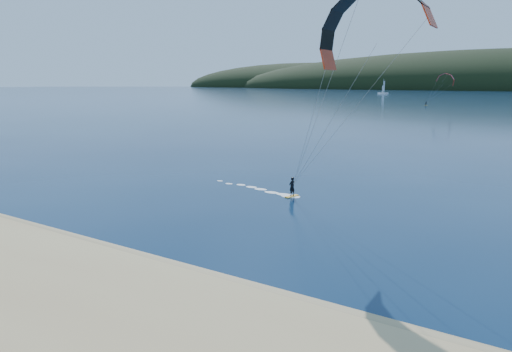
{
  "coord_description": "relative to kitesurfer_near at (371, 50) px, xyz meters",
  "views": [
    {
      "loc": [
        17.34,
        -14.14,
        10.86
      ],
      "look_at": [
        2.08,
        10.0,
        5.0
      ],
      "focal_mm": 32.41,
      "sensor_mm": 36.0,
      "label": 1
    }
  ],
  "objects": [
    {
      "name": "sailboat",
      "position": [
        -115.42,
        378.06,
        -12.03
      ],
      "size": [
        9.35,
        5.97,
        13.2
      ],
      "color": "white",
      "rests_on": "ground"
    },
    {
      "name": "kitesurfer_near",
      "position": [
        0.0,
        0.0,
        0.0
      ],
      "size": [
        24.42,
        8.83,
        17.38
      ],
      "color": "gold",
      "rests_on": "ground"
    },
    {
      "name": "ground",
      "position": [
        -6.29,
        -18.52,
        -13.0
      ],
      "size": [
        1800.0,
        1800.0,
        0.0
      ],
      "primitive_type": "plane",
      "color": "#081E3B",
      "rests_on": "ground"
    },
    {
      "name": "wet_sand",
      "position": [
        -6.29,
        -14.02,
        -12.95
      ],
      "size": [
        220.0,
        2.5,
        0.1
      ],
      "color": "olive",
      "rests_on": "ground"
    },
    {
      "name": "kitesurfer_far",
      "position": [
        -29.08,
        185.05,
        -2.59
      ],
      "size": [
        13.43,
        8.16,
        14.31
      ],
      "color": "gold",
      "rests_on": "ground"
    }
  ]
}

